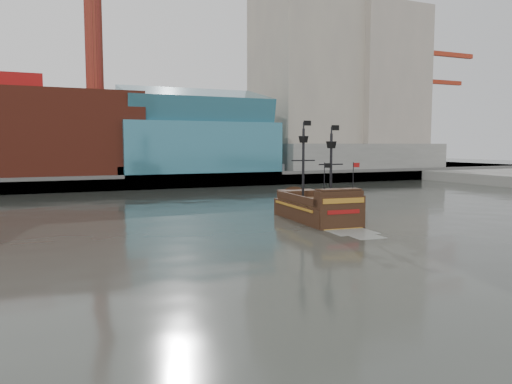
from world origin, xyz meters
name	(u,v)px	position (x,y,z in m)	size (l,w,h in m)	color
ground	(381,272)	(0.00, 0.00, 0.00)	(400.00, 400.00, 0.00)	#282B26
promenade_far	(125,174)	(0.00, 92.00, 1.00)	(220.00, 60.00, 2.00)	slate
seawall	(153,182)	(0.00, 62.50, 1.30)	(220.00, 1.00, 2.60)	#4C4C49
skyline	(153,66)	(5.21, 84.56, 24.55)	(149.00, 45.00, 62.00)	brown
crane_a	(425,103)	(78.63, 82.00, 19.11)	(22.50, 4.00, 32.25)	slate
crane_b	(425,118)	(88.23, 92.00, 15.57)	(19.10, 4.00, 26.25)	slate
pirate_ship	(316,211)	(7.26, 19.71, 1.00)	(5.68, 15.05, 11.02)	black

